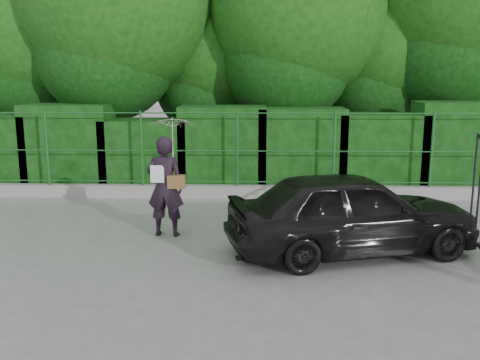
{
  "coord_description": "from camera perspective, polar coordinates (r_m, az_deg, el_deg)",
  "views": [
    {
      "loc": [
        0.83,
        -8.12,
        3.04
      ],
      "look_at": [
        0.56,
        1.3,
        1.1
      ],
      "focal_mm": 40.0,
      "sensor_mm": 36.0,
      "label": 1
    }
  ],
  "objects": [
    {
      "name": "kerb",
      "position": [
        12.97,
        -2.04,
        -1.25
      ],
      "size": [
        14.0,
        0.25,
        0.3
      ],
      "primitive_type": "cube",
      "color": "#9E9E99",
      "rests_on": "ground"
    },
    {
      "name": "car",
      "position": [
        9.14,
        11.81,
        -3.39
      ],
      "size": [
        4.46,
        2.69,
        1.42
      ],
      "primitive_type": "imported",
      "rotation": [
        0.0,
        0.0,
        1.83
      ],
      "color": "black",
      "rests_on": "ground"
    },
    {
      "name": "hedge",
      "position": [
        13.78,
        -1.27,
        3.26
      ],
      "size": [
        14.2,
        1.2,
        2.27
      ],
      "color": "black",
      "rests_on": "ground"
    },
    {
      "name": "ground",
      "position": [
        8.71,
        -3.96,
        -8.83
      ],
      "size": [
        80.0,
        80.0,
        0.0
      ],
      "primitive_type": "plane",
      "color": "gray"
    },
    {
      "name": "fence",
      "position": [
        12.77,
        -1.09,
        3.35
      ],
      "size": [
        14.13,
        0.06,
        1.8
      ],
      "color": "#1C5923",
      "rests_on": "kerb"
    },
    {
      "name": "woman",
      "position": [
        9.88,
        -7.6,
        1.81
      ],
      "size": [
        0.93,
        0.86,
        2.22
      ],
      "color": "black",
      "rests_on": "ground"
    },
    {
      "name": "trees",
      "position": [
        15.94,
        2.91,
        17.31
      ],
      "size": [
        17.1,
        6.15,
        8.08
      ],
      "color": "black",
      "rests_on": "ground"
    }
  ]
}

